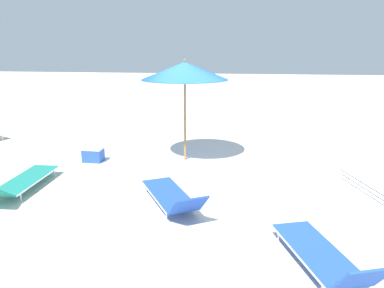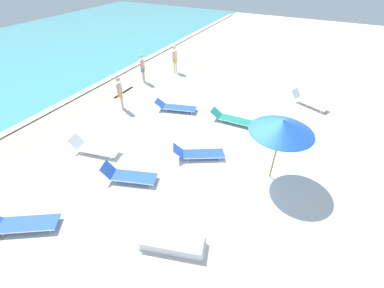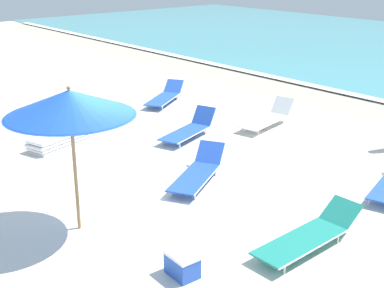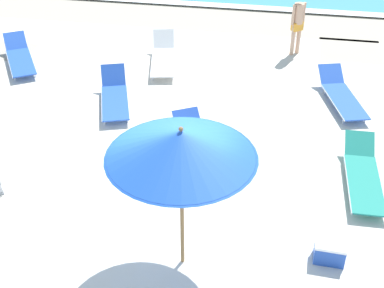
% 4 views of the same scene
% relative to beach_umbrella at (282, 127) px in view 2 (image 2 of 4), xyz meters
% --- Properties ---
extents(ground_plane, '(60.00, 60.00, 0.16)m').
position_rel_beach_umbrella_xyz_m(ground_plane, '(-0.45, 1.24, -2.33)').
color(ground_plane, silver).
extents(beach_umbrella, '(2.15, 2.15, 2.54)m').
position_rel_beach_umbrella_xyz_m(beach_umbrella, '(0.00, 0.00, 0.00)').
color(beach_umbrella, '#9E7547').
rests_on(beach_umbrella, ground_plane).
extents(lounger_stack, '(1.11, 1.99, 0.32)m').
position_rel_beach_umbrella_xyz_m(lounger_stack, '(-4.12, 1.83, -2.09)').
color(lounger_stack, white).
rests_on(lounger_stack, ground_plane).
extents(sun_lounger_under_umbrella, '(1.00, 2.16, 0.62)m').
position_rel_beach_umbrella_xyz_m(sun_lounger_under_umbrella, '(-1.87, 6.93, -2.03)').
color(sun_lounger_under_umbrella, white).
rests_on(sun_lounger_under_umbrella, ground_plane).
extents(sun_lounger_beside_umbrella, '(1.54, 2.09, 0.57)m').
position_rel_beach_umbrella_xyz_m(sun_lounger_beside_umbrella, '(-0.20, 2.91, -2.04)').
color(sun_lounger_beside_umbrella, blue).
rests_on(sun_lounger_beside_umbrella, ground_plane).
extents(sun_lounger_near_water_left, '(1.18, 2.25, 0.52)m').
position_rel_beach_umbrella_xyz_m(sun_lounger_near_water_left, '(2.74, 5.65, -2.04)').
color(sun_lounger_near_water_left, blue).
rests_on(sun_lounger_near_water_left, ground_plane).
extents(sun_lounger_near_water_right, '(1.65, 2.15, 0.54)m').
position_rel_beach_umbrella_xyz_m(sun_lounger_near_water_right, '(-5.67, 6.26, -2.04)').
color(sun_lounger_near_water_right, blue).
rests_on(sun_lounger_near_water_right, ground_plane).
extents(sun_lounger_mid_beach_solo, '(1.19, 2.05, 0.63)m').
position_rel_beach_umbrella_xyz_m(sun_lounger_mid_beach_solo, '(-2.52, 4.62, -2.03)').
color(sun_lounger_mid_beach_solo, blue).
rests_on(sun_lounger_mid_beach_solo, ground_plane).
extents(sun_lounger_mid_beach_pair_a, '(1.39, 2.14, 0.62)m').
position_rel_beach_umbrella_xyz_m(sun_lounger_mid_beach_pair_a, '(6.52, -0.53, -2.03)').
color(sun_lounger_mid_beach_pair_a, white).
rests_on(sun_lounger_mid_beach_pair_a, ground_plane).
extents(sun_lounger_mid_beach_pair_b, '(0.66, 2.25, 0.49)m').
position_rel_beach_umbrella_xyz_m(sun_lounger_mid_beach_pair_b, '(2.98, 2.56, -2.05)').
color(sun_lounger_mid_beach_pair_b, '#1E8475').
rests_on(sun_lounger_mid_beach_pair_b, ground_plane).
extents(beachgoer_wading_adult, '(0.44, 0.27, 1.76)m').
position_rel_beach_umbrella_xyz_m(beachgoer_wading_adult, '(7.36, 8.32, -1.25)').
color(beachgoer_wading_adult, beige).
rests_on(beachgoer_wading_adult, ground_plane).
extents(beachgoer_shoreline_child, '(0.41, 0.29, 1.76)m').
position_rel_beach_umbrella_xyz_m(beachgoer_shoreline_child, '(5.00, 9.28, -1.25)').
color(beachgoer_shoreline_child, tan).
rests_on(beachgoer_shoreline_child, ground_plane).
extents(beachgoer_strolling_adult, '(0.36, 0.33, 1.76)m').
position_rel_beach_umbrella_xyz_m(beachgoer_strolling_adult, '(1.60, 8.26, -1.25)').
color(beachgoer_strolling_adult, tan).
rests_on(beachgoer_strolling_adult, ground_plane).
extents(cooler_box, '(0.52, 0.38, 0.37)m').
position_rel_beach_umbrella_xyz_m(cooler_box, '(2.29, 0.44, -2.07)').
color(cooler_box, blue).
rests_on(cooler_box, ground_plane).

